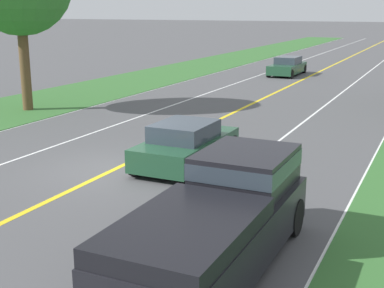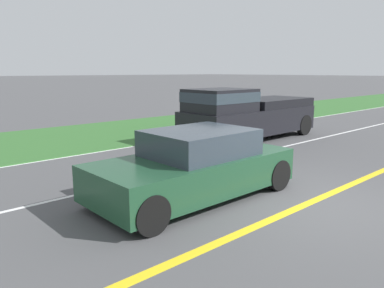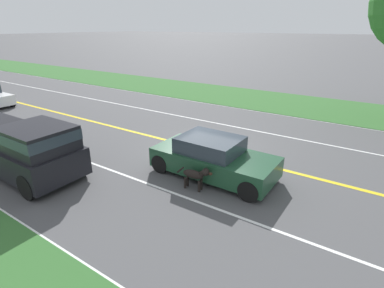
# 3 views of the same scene
# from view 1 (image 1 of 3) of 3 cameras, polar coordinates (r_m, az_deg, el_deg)

# --- Properties ---
(ground_plane) EXTENTS (400.00, 400.00, 0.00)m
(ground_plane) POSITION_cam_1_polar(r_m,az_deg,el_deg) (16.38, -8.32, -2.72)
(ground_plane) COLOR #4C4C4F
(centre_divider_line) EXTENTS (0.18, 160.00, 0.01)m
(centre_divider_line) POSITION_cam_1_polar(r_m,az_deg,el_deg) (16.38, -8.32, -2.71)
(centre_divider_line) COLOR yellow
(centre_divider_line) RESTS_ON ground
(lane_edge_line_right) EXTENTS (0.14, 160.00, 0.01)m
(lane_edge_line_right) POSITION_cam_1_polar(r_m,az_deg,el_deg) (13.96, 16.60, -6.20)
(lane_edge_line_right) COLOR white
(lane_edge_line_right) RESTS_ON ground
(lane_dash_same_dir) EXTENTS (0.10, 160.00, 0.01)m
(lane_dash_same_dir) POSITION_cam_1_polar(r_m,az_deg,el_deg) (14.81, 3.10, -4.42)
(lane_dash_same_dir) COLOR white
(lane_dash_same_dir) RESTS_ON ground
(lane_dash_oncoming) EXTENTS (0.10, 160.00, 0.01)m
(lane_dash_oncoming) POSITION_cam_1_polar(r_m,az_deg,el_deg) (18.49, -17.42, -1.26)
(lane_dash_oncoming) COLOR white
(lane_dash_oncoming) RESTS_ON ground
(ego_car) EXTENTS (1.91, 4.22, 1.37)m
(ego_car) POSITION_cam_1_polar(r_m,az_deg,el_deg) (16.54, -0.62, -0.09)
(ego_car) COLOR #1E472D
(ego_car) RESTS_ON ground
(dog) EXTENTS (0.32, 1.26, 0.84)m
(dog) POSITION_cam_1_polar(r_m,az_deg,el_deg) (16.17, 3.20, -0.89)
(dog) COLOR black
(dog) RESTS_ON ground
(pickup_truck) EXTENTS (2.03, 5.69, 1.92)m
(pickup_truck) POSITION_cam_1_polar(r_m,az_deg,el_deg) (10.02, 3.02, -7.83)
(pickup_truck) COLOR black
(pickup_truck) RESTS_ON ground
(oncoming_car) EXTENTS (1.84, 4.60, 1.33)m
(oncoming_car) POSITION_cam_1_polar(r_m,az_deg,el_deg) (40.23, 10.14, 8.14)
(oncoming_car) COLOR #1E472D
(oncoming_car) RESTS_ON ground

